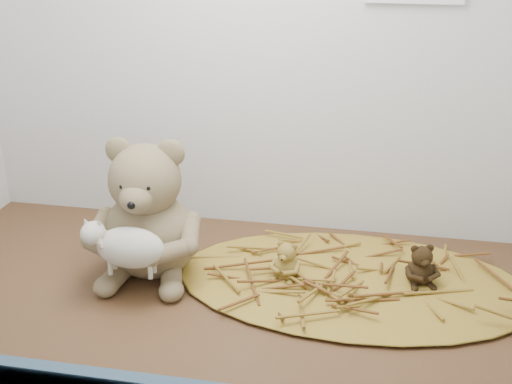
% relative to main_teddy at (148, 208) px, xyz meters
% --- Properties ---
extents(alcove_shell, '(1.20, 0.60, 0.90)m').
position_rel_main_teddy_xyz_m(alcove_shell, '(0.16, 0.04, 0.32)').
color(alcove_shell, '#3A2414').
rests_on(alcove_shell, ground).
extents(straw_bed, '(0.66, 0.38, 0.01)m').
position_rel_main_teddy_xyz_m(straw_bed, '(0.38, 0.02, -0.13)').
color(straw_bed, olive).
rests_on(straw_bed, shelf_floor).
extents(main_teddy, '(0.23, 0.24, 0.27)m').
position_rel_main_teddy_xyz_m(main_teddy, '(0.00, 0.00, 0.00)').
color(main_teddy, '#897554').
rests_on(main_teddy, shelf_floor).
extents(toy_lamb, '(0.16, 0.10, 0.10)m').
position_rel_main_teddy_xyz_m(toy_lamb, '(0.00, -0.10, -0.03)').
color(toy_lamb, beige).
rests_on(toy_lamb, main_teddy).
extents(mini_teddy_tan, '(0.07, 0.07, 0.07)m').
position_rel_main_teddy_xyz_m(mini_teddy_tan, '(0.26, 0.01, -0.09)').
color(mini_teddy_tan, olive).
rests_on(mini_teddy_tan, straw_bed).
extents(mini_teddy_brown, '(0.08, 0.08, 0.08)m').
position_rel_main_teddy_xyz_m(mini_teddy_brown, '(0.50, 0.03, -0.08)').
color(mini_teddy_brown, black).
rests_on(mini_teddy_brown, straw_bed).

